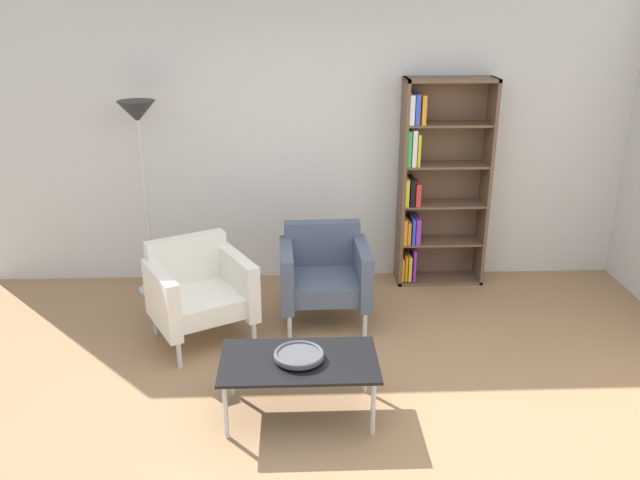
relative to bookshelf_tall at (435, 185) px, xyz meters
The scene contains 8 objects.
ground_plane 2.64m from the bookshelf_tall, 113.99° to the right, with size 8.32×8.32×0.00m, color #9E7751.
plaster_back_panel 1.14m from the bookshelf_tall, 168.20° to the left, with size 6.40×0.12×2.90m, color silver.
bookshelf_tall is the anchor object (origin of this frame).
coffee_table_low 2.51m from the bookshelf_tall, 121.20° to the right, with size 1.00×0.56×0.40m.
decorative_bowl 2.50m from the bookshelf_tall, 121.20° to the right, with size 0.32×0.32×0.05m.
armchair_spare_guest 1.39m from the bookshelf_tall, 144.42° to the right, with size 0.74×0.68×0.78m.
armchair_corner_red 2.36m from the bookshelf_tall, 152.92° to the right, with size 0.93×0.90×0.78m.
floor_lamp_torchiere 2.65m from the bookshelf_tall, behind, with size 0.32×0.32×1.74m.
Camera 1 is at (-0.27, -3.38, 2.54)m, focal length 36.10 mm.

